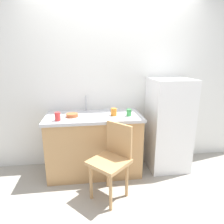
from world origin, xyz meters
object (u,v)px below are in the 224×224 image
Objects in this scene: refrigerator at (168,124)px; cup_red at (58,117)px; cup_orange at (114,112)px; cup_green at (129,113)px; terracotta_bowl at (72,115)px; chair at (112,158)px.

refrigerator is 1.58m from cup_red.
cup_green is (0.20, -0.04, -0.00)m from cup_orange.
cup_orange reaches higher than cup_green.
cup_red is at bearing -169.61° from cup_orange.
cup_green is 0.87× the size of cup_red.
terracotta_bowl is 0.23m from cup_red.
chair is 0.85m from cup_red.
cup_green is at bearing -11.98° from cup_orange.
cup_red is (-0.64, 0.37, 0.42)m from chair.
chair is at bearing -147.85° from refrigerator.
refrigerator is 0.68m from cup_green.
cup_red is (-1.55, -0.20, 0.24)m from refrigerator.
cup_orange is at bearing 127.26° from chair.
chair is 8.26× the size of cup_red.
refrigerator is at bearing 4.79° from cup_orange.
chair is 8.66× the size of cup_orange.
refrigerator reaches higher than chair.
cup_red is at bearing -137.94° from terracotta_bowl.
cup_green is (-0.62, -0.11, 0.24)m from refrigerator.
cup_orange is (0.56, -0.02, 0.03)m from terracotta_bowl.
refrigerator is at bearing 7.44° from cup_red.
terracotta_bowl is at bearing 175.51° from cup_green.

